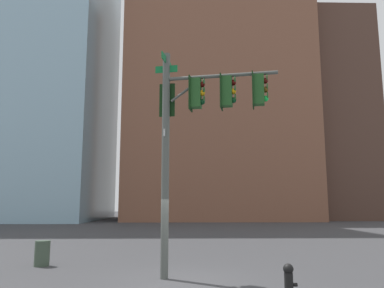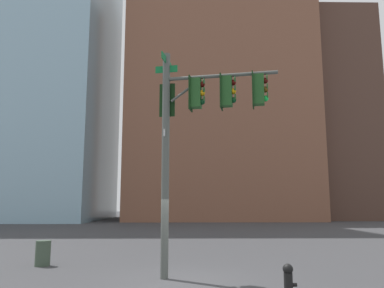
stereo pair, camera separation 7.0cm
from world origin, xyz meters
TOP-DOWN VIEW (x-y plane):
  - ground_plane at (0.00, 0.00)m, footprint 200.00×200.00m
  - signal_pole_assembly at (0.45, 0.03)m, footprint 4.06×1.53m
  - fire_hydrant at (2.76, -2.52)m, footprint 0.34×0.26m
  - litter_bin at (-5.26, 2.74)m, footprint 0.56×0.56m
  - building_brick_nearside at (5.28, 45.93)m, footprint 26.41×20.42m
  - building_brick_midblock at (18.40, 47.49)m, footprint 19.78×17.80m
  - building_glass_tower at (-27.94, 44.01)m, footprint 32.20×23.08m
  - building_brick_farside at (14.27, 62.19)m, footprint 17.94×18.13m

SIDE VIEW (x-z plane):
  - ground_plane at x=0.00m, z-range 0.00..0.00m
  - fire_hydrant at x=2.76m, z-range 0.04..0.91m
  - litter_bin at x=-5.26m, z-range 0.00..0.95m
  - signal_pole_assembly at x=0.45m, z-range 1.41..8.90m
  - building_brick_midblock at x=18.40m, z-range 0.00..31.32m
  - building_brick_nearside at x=5.28m, z-range 0.00..37.48m
  - building_brick_farside at x=14.27m, z-range 0.00..46.97m
  - building_glass_tower at x=-27.94m, z-range 0.00..62.79m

